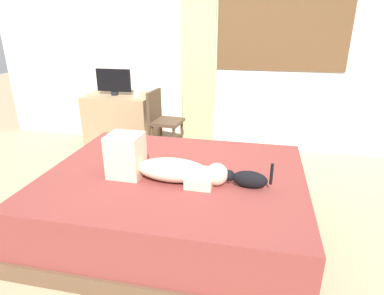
# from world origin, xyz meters

# --- Properties ---
(ground_plane) EXTENTS (16.00, 16.00, 0.00)m
(ground_plane) POSITION_xyz_m (0.00, 0.00, 0.00)
(ground_plane) COLOR tan
(back_wall_with_window) EXTENTS (6.40, 0.14, 2.90)m
(back_wall_with_window) POSITION_xyz_m (0.03, 2.22, 1.46)
(back_wall_with_window) COLOR silver
(back_wall_with_window) RESTS_ON ground
(bed) EXTENTS (2.12, 1.70, 0.53)m
(bed) POSITION_xyz_m (0.02, 0.07, 0.26)
(bed) COLOR brown
(bed) RESTS_ON ground
(person_lying) EXTENTS (0.94, 0.28, 0.34)m
(person_lying) POSITION_xyz_m (-0.06, -0.06, 0.65)
(person_lying) COLOR #CCB299
(person_lying) RESTS_ON bed
(cat) EXTENTS (0.36, 0.13, 0.21)m
(cat) POSITION_xyz_m (0.60, -0.06, 0.60)
(cat) COLOR black
(cat) RESTS_ON bed
(desk) EXTENTS (0.90, 0.56, 0.74)m
(desk) POSITION_xyz_m (-1.23, 1.83, 0.37)
(desk) COLOR #997A56
(desk) RESTS_ON ground
(tv_monitor) EXTENTS (0.48, 0.10, 0.35)m
(tv_monitor) POSITION_xyz_m (-1.29, 1.83, 0.92)
(tv_monitor) COLOR black
(tv_monitor) RESTS_ON desk
(cup) EXTENTS (0.08, 0.08, 0.09)m
(cup) POSITION_xyz_m (-0.95, 1.79, 0.78)
(cup) COLOR white
(cup) RESTS_ON desk
(chair_by_desk) EXTENTS (0.42, 0.42, 0.86)m
(chair_by_desk) POSITION_xyz_m (-0.58, 1.66, 0.51)
(chair_by_desk) COLOR #4C3828
(chair_by_desk) RESTS_ON ground
(curtain_left) EXTENTS (0.44, 0.06, 2.51)m
(curtain_left) POSITION_xyz_m (-0.18, 2.11, 1.26)
(curtain_left) COLOR #ADCC75
(curtain_left) RESTS_ON ground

